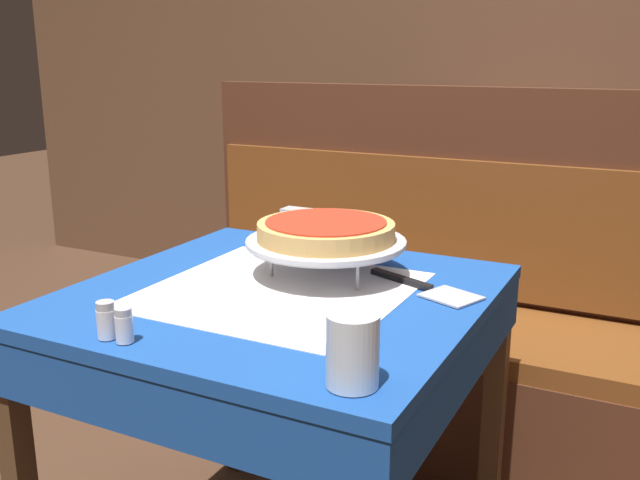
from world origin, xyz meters
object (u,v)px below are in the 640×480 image
(dining_table_front, at_px, (280,331))
(pepper_shaker, at_px, (124,325))
(napkin_holder, at_px, (300,225))
(pizza_server, at_px, (425,288))
(water_glass_near, at_px, (353,350))
(pizza_pan_stand, at_px, (326,244))
(dining_table_rear, at_px, (509,206))
(salt_shaker, at_px, (106,320))
(condiment_caddy, at_px, (537,170))
(deep_dish_pizza, at_px, (326,230))
(booth_bench, at_px, (397,343))

(dining_table_front, xyz_separation_m, pepper_shaker, (-0.10, -0.38, 0.13))
(pepper_shaker, height_order, napkin_holder, napkin_holder)
(pizza_server, xyz_separation_m, water_glass_near, (0.05, -0.50, 0.05))
(pizza_pan_stand, relative_size, pepper_shaker, 5.79)
(dining_table_rear, xyz_separation_m, salt_shaker, (-0.30, -1.95, 0.13))
(salt_shaker, bearing_deg, pepper_shaker, 0.00)
(water_glass_near, distance_m, salt_shaker, 0.48)
(pepper_shaker, bearing_deg, pizza_server, 53.82)
(salt_shaker, height_order, condiment_caddy, condiment_caddy)
(condiment_caddy, bearing_deg, water_glass_near, -87.33)
(pizza_pan_stand, bearing_deg, pizza_server, 1.62)
(pizza_server, height_order, condiment_caddy, condiment_caddy)
(deep_dish_pizza, relative_size, pizza_server, 1.10)
(booth_bench, xyz_separation_m, deep_dish_pizza, (0.07, -0.67, 0.54))
(dining_table_front, relative_size, salt_shaker, 12.50)
(pepper_shaker, bearing_deg, salt_shaker, 180.00)
(booth_bench, relative_size, condiment_caddy, 10.19)
(pizza_pan_stand, distance_m, napkin_holder, 0.32)
(napkin_holder, bearing_deg, pizza_server, -28.60)
(dining_table_rear, bearing_deg, deep_dish_pizza, -94.50)
(dining_table_front, relative_size, pizza_server, 3.02)
(water_glass_near, bearing_deg, pepper_shaker, -176.34)
(dining_table_rear, bearing_deg, salt_shaker, -98.69)
(water_glass_near, bearing_deg, pizza_server, 95.75)
(dining_table_front, bearing_deg, deep_dish_pizza, 72.46)
(salt_shaker, xyz_separation_m, condiment_caddy, (0.38, 2.03, 0.01))
(pizza_pan_stand, relative_size, condiment_caddy, 2.42)
(salt_shaker, bearing_deg, dining_table_rear, 81.31)
(booth_bench, relative_size, pizza_pan_stand, 4.21)
(pizza_server, xyz_separation_m, salt_shaker, (-0.42, -0.52, 0.03))
(dining_table_rear, relative_size, salt_shaker, 11.29)
(water_glass_near, height_order, napkin_holder, water_glass_near)
(condiment_caddy, bearing_deg, napkin_holder, -107.43)
(dining_table_front, relative_size, booth_bench, 0.55)
(dining_table_rear, distance_m, pizza_server, 1.43)
(pizza_pan_stand, bearing_deg, salt_shaker, -109.68)
(booth_bench, xyz_separation_m, pepper_shaker, (-0.08, -1.18, 0.47))
(pizza_pan_stand, distance_m, salt_shaker, 0.55)
(booth_bench, height_order, salt_shaker, booth_bench)
(booth_bench, xyz_separation_m, salt_shaker, (-0.12, -1.18, 0.47))
(pizza_server, distance_m, napkin_holder, 0.50)
(dining_table_front, height_order, pizza_pan_stand, pizza_pan_stand)
(deep_dish_pizza, xyz_separation_m, condiment_caddy, (0.20, 1.52, -0.06))
(salt_shaker, distance_m, condiment_caddy, 2.07)
(pizza_pan_stand, bearing_deg, dining_table_rear, 85.50)
(pepper_shaker, relative_size, condiment_caddy, 0.42)
(napkin_holder, bearing_deg, dining_table_rear, 75.12)
(dining_table_front, distance_m, water_glass_near, 0.51)
(pizza_server, relative_size, salt_shaker, 4.14)
(napkin_holder, bearing_deg, condiment_caddy, 72.57)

